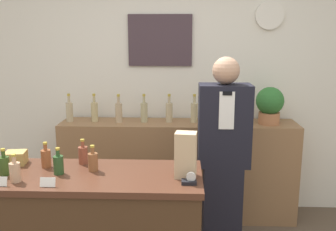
# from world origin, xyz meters

# --- Properties ---
(back_wall) EXTENTS (5.20, 0.09, 2.70)m
(back_wall) POSITION_xyz_m (0.00, 2.00, 1.35)
(back_wall) COLOR silver
(back_wall) RESTS_ON ground_plane
(back_shelf) EXTENTS (2.25, 0.40, 0.96)m
(back_shelf) POSITION_xyz_m (0.08, 1.74, 0.48)
(back_shelf) COLOR #8E6642
(back_shelf) RESTS_ON ground_plane
(shopkeeper) EXTENTS (0.41, 0.26, 1.61)m
(shopkeeper) POSITION_xyz_m (0.45, 1.15, 0.80)
(shopkeeper) COLOR black
(shopkeeper) RESTS_ON ground_plane
(potted_plant) EXTENTS (0.26, 0.26, 0.35)m
(potted_plant) POSITION_xyz_m (0.93, 1.72, 1.14)
(potted_plant) COLOR #B27047
(potted_plant) RESTS_ON back_shelf
(paper_bag) EXTENTS (0.14, 0.12, 0.29)m
(paper_bag) POSITION_xyz_m (0.14, 0.47, 1.05)
(paper_bag) COLOR tan
(paper_bag) RESTS_ON display_counter
(tape_dispenser) EXTENTS (0.09, 0.06, 0.07)m
(tape_dispenser) POSITION_xyz_m (0.17, 0.36, 0.93)
(tape_dispenser) COLOR black
(tape_dispenser) RESTS_ON display_counter
(price_card_right) EXTENTS (0.09, 0.02, 0.06)m
(price_card_right) POSITION_xyz_m (-0.66, 0.28, 0.93)
(price_card_right) COLOR white
(price_card_right) RESTS_ON display_counter
(gift_box) EXTENTS (0.15, 0.14, 0.09)m
(gift_box) POSITION_xyz_m (-1.02, 0.66, 0.95)
(gift_box) COLOR tan
(gift_box) RESTS_ON display_counter
(counter_bottle_0) EXTENTS (0.06, 0.06, 0.17)m
(counter_bottle_0) POSITION_xyz_m (-1.00, 0.46, 0.97)
(counter_bottle_0) COLOR #314C1D
(counter_bottle_0) RESTS_ON display_counter
(counter_bottle_1) EXTENTS (0.06, 0.06, 0.17)m
(counter_bottle_1) POSITION_xyz_m (-0.88, 0.35, 0.97)
(counter_bottle_1) COLOR tan
(counter_bottle_1) RESTS_ON display_counter
(counter_bottle_2) EXTENTS (0.06, 0.06, 0.17)m
(counter_bottle_2) POSITION_xyz_m (-0.79, 0.61, 0.97)
(counter_bottle_2) COLOR brown
(counter_bottle_2) RESTS_ON display_counter
(counter_bottle_3) EXTENTS (0.06, 0.06, 0.17)m
(counter_bottle_3) POSITION_xyz_m (-0.66, 0.49, 0.97)
(counter_bottle_3) COLOR #284A24
(counter_bottle_3) RESTS_ON display_counter
(counter_bottle_4) EXTENTS (0.06, 0.06, 0.17)m
(counter_bottle_4) POSITION_xyz_m (-0.56, 0.69, 0.97)
(counter_bottle_4) COLOR brown
(counter_bottle_4) RESTS_ON display_counter
(counter_bottle_5) EXTENTS (0.06, 0.06, 0.17)m
(counter_bottle_5) POSITION_xyz_m (-0.46, 0.55, 0.97)
(counter_bottle_5) COLOR brown
(counter_bottle_5) RESTS_ON display_counter
(shelf_bottle_0) EXTENTS (0.07, 0.07, 0.27)m
(shelf_bottle_0) POSITION_xyz_m (-0.96, 1.73, 1.06)
(shelf_bottle_0) COLOR tan
(shelf_bottle_0) RESTS_ON back_shelf
(shelf_bottle_1) EXTENTS (0.07, 0.07, 0.27)m
(shelf_bottle_1) POSITION_xyz_m (-0.72, 1.75, 1.06)
(shelf_bottle_1) COLOR tan
(shelf_bottle_1) RESTS_ON back_shelf
(shelf_bottle_2) EXTENTS (0.07, 0.07, 0.27)m
(shelf_bottle_2) POSITION_xyz_m (-0.48, 1.72, 1.06)
(shelf_bottle_2) COLOR tan
(shelf_bottle_2) RESTS_ON back_shelf
(shelf_bottle_3) EXTENTS (0.07, 0.07, 0.27)m
(shelf_bottle_3) POSITION_xyz_m (-0.24, 1.75, 1.06)
(shelf_bottle_3) COLOR tan
(shelf_bottle_3) RESTS_ON back_shelf
(shelf_bottle_4) EXTENTS (0.07, 0.07, 0.27)m
(shelf_bottle_4) POSITION_xyz_m (-0.01, 1.75, 1.06)
(shelf_bottle_4) COLOR tan
(shelf_bottle_4) RESTS_ON back_shelf
(shelf_bottle_5) EXTENTS (0.07, 0.07, 0.27)m
(shelf_bottle_5) POSITION_xyz_m (0.23, 1.76, 1.06)
(shelf_bottle_5) COLOR tan
(shelf_bottle_5) RESTS_ON back_shelf
(shelf_bottle_6) EXTENTS (0.07, 0.07, 0.27)m
(shelf_bottle_6) POSITION_xyz_m (0.47, 1.74, 1.06)
(shelf_bottle_6) COLOR tan
(shelf_bottle_6) RESTS_ON back_shelf
(shelf_bottle_7) EXTENTS (0.07, 0.07, 0.27)m
(shelf_bottle_7) POSITION_xyz_m (0.71, 1.72, 1.06)
(shelf_bottle_7) COLOR tan
(shelf_bottle_7) RESTS_ON back_shelf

